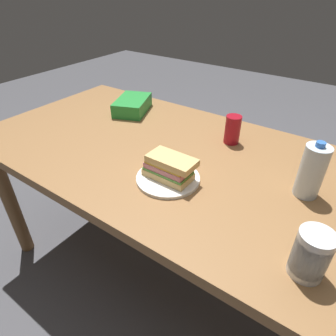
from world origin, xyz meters
The scene contains 8 objects.
ground_plane centered at (0.00, 0.00, 0.00)m, with size 8.00×8.00×0.00m, color #4C4C51.
dining_table centered at (0.00, 0.00, 0.67)m, with size 1.85×0.90×0.76m.
paper_plate centered at (0.04, -0.17, 0.76)m, with size 0.23×0.23×0.01m, color white.
sandwich centered at (0.05, -0.17, 0.81)m, with size 0.18×0.10×0.08m.
soda_can_red centered at (0.11, 0.22, 0.82)m, with size 0.07×0.07×0.12m, color maroon.
chip_bag centered at (-0.46, 0.23, 0.79)m, with size 0.23×0.15×0.07m, color #268C38.
water_bottle_tall centered at (0.46, 0.03, 0.85)m, with size 0.08×0.08×0.20m.
plastic_cup_stack centered at (0.54, -0.29, 0.82)m, with size 0.08×0.08×0.13m.
Camera 1 is at (0.52, -0.85, 1.37)m, focal length 30.95 mm.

